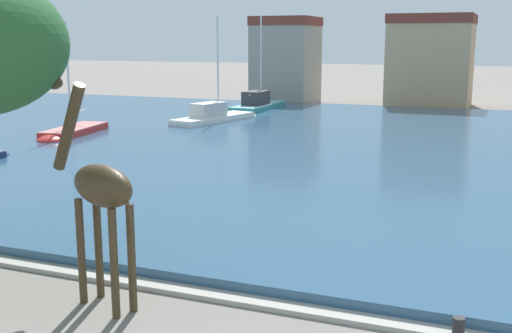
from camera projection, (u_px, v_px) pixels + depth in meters
name	position (u px, v px, depth m)	size (l,w,h in m)	color
harbor_water	(396.00, 149.00, 32.83)	(84.72, 40.71, 0.36)	#2D5170
quay_edge_coping	(237.00, 299.00, 14.11)	(84.72, 0.50, 0.12)	#ADA89E
giraffe_statue	(99.00, 189.00, 13.45)	(2.86, 1.42, 5.13)	#42331E
sailboat_red	(70.00, 134.00, 36.47)	(2.65, 6.33, 6.77)	red
sailboat_teal	(261.00, 106.00, 50.73)	(2.11, 8.16, 7.62)	teal
sailboat_white	(218.00, 118.00, 42.93)	(3.50, 8.20, 7.32)	white
mooring_bollard	(458.00, 330.00, 12.21)	(0.24, 0.24, 0.50)	#232326
townhouse_wide_warehouse	(286.00, 60.00, 58.05)	(5.32, 5.64, 7.81)	gray
townhouse_narrow_midrow	(431.00, 61.00, 54.84)	(6.91, 7.11, 7.89)	tan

